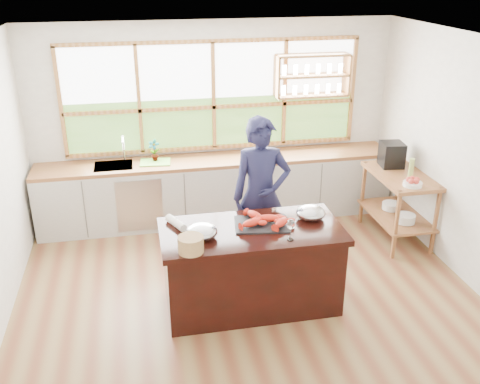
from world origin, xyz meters
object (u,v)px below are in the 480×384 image
object	(u,v)px
wicker_basket	(191,244)
espresso_machine	(392,154)
island	(251,267)
cook	(261,196)

from	to	relation	value
wicker_basket	espresso_machine	bearing A→B (deg)	31.51
island	wicker_basket	distance (m)	0.90
island	cook	world-z (taller)	cook
cook	wicker_basket	world-z (taller)	cook
espresso_machine	wicker_basket	bearing A→B (deg)	-141.60
espresso_machine	island	bearing A→B (deg)	-140.45
cook	island	bearing A→B (deg)	-105.34
island	espresso_machine	size ratio (longest dim) A/B	5.79
wicker_basket	island	bearing A→B (deg)	27.46
cook	espresso_machine	world-z (taller)	cook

